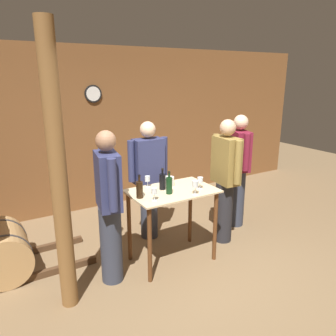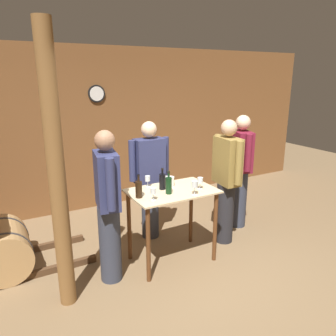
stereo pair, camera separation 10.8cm
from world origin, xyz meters
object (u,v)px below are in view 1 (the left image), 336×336
(wine_glass_near_center, at_px, (147,179))
(person_visitor_near_door, at_px, (149,178))
(wooden_post, at_px, (58,176))
(wine_bottle_center, at_px, (163,181))
(person_visitor_with_scarf, at_px, (109,205))
(wine_glass_far_side, at_px, (200,180))
(wine_bottle_left, at_px, (169,185))
(wine_glass_near_left, at_px, (154,191))
(person_host, at_px, (238,169))
(wine_bottle_far_left, at_px, (140,189))
(wine_glass_near_right, at_px, (195,184))
(person_visitor_bearded, at_px, (225,179))
(ice_bucket, at_px, (169,181))

(wine_glass_near_center, xyz_separation_m, person_visitor_near_door, (0.23, 0.43, -0.14))
(wooden_post, bearing_deg, wine_bottle_center, 12.27)
(person_visitor_with_scarf, bearing_deg, wine_glass_far_side, -4.99)
(wine_bottle_left, bearing_deg, wine_bottle_center, 86.74)
(wine_bottle_center, xyz_separation_m, wine_glass_far_side, (0.40, -0.21, 0.01))
(wine_glass_near_left, bearing_deg, person_visitor_near_door, 66.44)
(person_visitor_near_door, bearing_deg, wooden_post, -147.52)
(wine_glass_near_center, height_order, wine_glass_far_side, wine_glass_far_side)
(wine_glass_far_side, xyz_separation_m, person_visitor_with_scarf, (-1.12, 0.10, -0.12))
(wooden_post, relative_size, wine_glass_far_side, 18.85)
(wooden_post, distance_m, person_host, 2.77)
(wine_bottle_far_left, distance_m, person_visitor_with_scarf, 0.38)
(wine_glass_near_right, bearing_deg, wine_glass_near_left, 171.11)
(person_visitor_with_scarf, bearing_deg, wooden_post, -163.49)
(wine_bottle_center, xyz_separation_m, wine_glass_near_right, (0.22, -0.35, 0.02))
(wine_bottle_center, bearing_deg, person_host, 10.35)
(person_host, bearing_deg, wine_glass_near_right, -153.28)
(wine_glass_near_center, relative_size, person_host, 0.08)
(person_host, bearing_deg, person_visitor_bearded, -149.55)
(wine_glass_near_left, bearing_deg, wine_glass_near_right, -8.89)
(wine_bottle_far_left, relative_size, wine_glass_near_center, 1.92)
(person_host, relative_size, person_visitor_with_scarf, 0.99)
(wine_bottle_center, relative_size, wine_glass_far_side, 1.82)
(wine_bottle_far_left, bearing_deg, person_visitor_bearded, 4.04)
(wine_bottle_left, distance_m, wine_glass_near_center, 0.36)
(person_visitor_bearded, bearing_deg, person_visitor_with_scarf, -176.93)
(wine_glass_near_left, bearing_deg, wine_bottle_far_left, 122.95)
(wooden_post, distance_m, person_visitor_near_door, 1.68)
(wine_glass_near_left, relative_size, person_visitor_with_scarf, 0.08)
(ice_bucket, xyz_separation_m, person_visitor_with_scarf, (-0.85, -0.18, -0.07))
(wine_bottle_far_left, xyz_separation_m, wine_bottle_left, (0.35, -0.05, 0.00))
(wine_glass_near_right, relative_size, wine_glass_far_side, 1.16)
(person_host, bearing_deg, wine_bottle_center, -169.65)
(wine_bottle_center, xyz_separation_m, person_visitor_bearded, (0.95, -0.03, -0.12))
(wine_bottle_left, xyz_separation_m, wine_glass_near_center, (-0.10, 0.34, -0.00))
(wine_glass_near_left, height_order, person_visitor_near_door, person_visitor_near_door)
(wine_bottle_far_left, xyz_separation_m, person_visitor_near_door, (0.48, 0.72, -0.15))
(wine_glass_far_side, height_order, person_visitor_near_door, person_visitor_near_door)
(wooden_post, relative_size, wine_bottle_left, 10.05)
(wine_glass_near_left, relative_size, person_visitor_bearded, 0.09)
(person_visitor_bearded, distance_m, person_visitor_near_door, 1.04)
(wine_glass_near_center, relative_size, person_visitor_with_scarf, 0.08)
(wine_glass_near_left, xyz_separation_m, wine_glass_near_right, (0.48, -0.08, 0.02))
(wine_bottle_center, xyz_separation_m, person_host, (1.44, 0.26, -0.12))
(wooden_post, relative_size, wine_glass_near_center, 19.52)
(wine_bottle_far_left, xyz_separation_m, wine_glass_near_right, (0.59, -0.23, 0.02))
(wine_glass_near_left, bearing_deg, wine_bottle_left, 22.68)
(wine_bottle_left, xyz_separation_m, wine_bottle_center, (0.01, 0.17, -0.00))
(wine_glass_near_left, xyz_separation_m, person_host, (1.70, 0.54, -0.13))
(wine_bottle_left, bearing_deg, wine_glass_near_left, -157.32)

